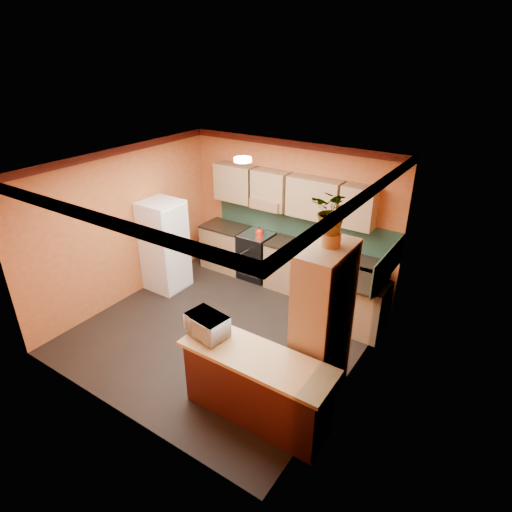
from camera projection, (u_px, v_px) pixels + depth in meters
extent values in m
plane|color=black|center=(224.00, 330.00, 6.95)|extent=(4.20, 4.20, 0.00)
cube|color=white|center=(217.00, 166.00, 5.75)|extent=(4.20, 4.20, 0.04)
cube|color=#CC6736|center=(290.00, 214.00, 7.92)|extent=(4.20, 0.04, 2.70)
cube|color=#CC6736|center=(106.00, 324.00, 4.78)|extent=(4.20, 0.04, 2.70)
cube|color=#CC6736|center=(125.00, 226.00, 7.39)|extent=(0.04, 4.20, 2.70)
cube|color=#CC6736|center=(354.00, 297.00, 5.31)|extent=(0.04, 4.20, 2.70)
cube|color=#1B3325|center=(302.00, 225.00, 7.86)|extent=(3.70, 0.02, 0.53)
cube|color=#1B3325|center=(388.00, 265.00, 6.43)|extent=(0.02, 1.40, 0.53)
cube|color=#A37A56|center=(291.00, 194.00, 7.54)|extent=(3.10, 0.34, 0.70)
cylinder|color=white|center=(243.00, 160.00, 6.22)|extent=(0.26, 0.26, 0.06)
cube|color=#A37A56|center=(284.00, 264.00, 8.06)|extent=(3.65, 0.60, 0.88)
cube|color=black|center=(285.00, 242.00, 7.86)|extent=(3.65, 0.62, 0.04)
cube|color=black|center=(256.00, 256.00, 8.37)|extent=(0.58, 0.58, 0.91)
cube|color=silver|center=(323.00, 251.00, 7.46)|extent=(0.48, 0.40, 0.03)
cube|color=#A37A56|center=(360.00, 306.00, 6.77)|extent=(0.60, 0.80, 0.88)
cube|color=black|center=(363.00, 281.00, 6.57)|extent=(0.62, 0.80, 0.04)
cube|color=white|center=(164.00, 246.00, 7.85)|extent=(0.68, 0.66, 1.70)
cube|color=#A37A56|center=(322.00, 324.00, 5.31)|extent=(0.48, 0.90, 2.10)
cylinder|color=#985724|center=(331.00, 239.00, 4.85)|extent=(0.22, 0.22, 0.16)
imported|color=#A37A56|center=(333.00, 211.00, 4.70)|extent=(0.49, 0.43, 0.52)
cube|color=#451910|center=(256.00, 388.00, 5.16)|extent=(1.80, 0.55, 0.88)
cube|color=tan|center=(256.00, 357.00, 4.96)|extent=(1.90, 0.65, 0.05)
imported|color=white|center=(207.00, 325.00, 5.25)|extent=(0.55, 0.41, 0.28)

